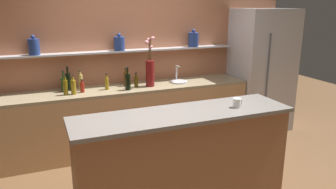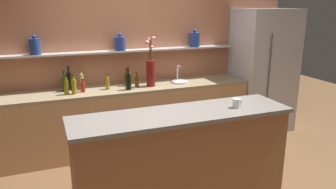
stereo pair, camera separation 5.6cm
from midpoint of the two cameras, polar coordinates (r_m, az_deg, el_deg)
ground_plane at (r=4.00m, az=-0.05°, el=-15.58°), size 12.00×12.00×0.00m
back_wall_unit at (r=5.00m, az=-6.98°, el=6.62°), size 5.20×0.28×2.60m
back_counter_unit at (r=4.83m, az=-7.39°, el=-4.04°), size 3.63×0.62×0.92m
island_counter at (r=3.47m, az=2.15°, el=-11.09°), size 2.26×0.61×1.02m
refrigerator at (r=5.66m, az=15.70°, el=4.04°), size 0.93×0.73×2.00m
flower_vase at (r=4.69m, az=-3.51°, el=4.19°), size 0.14×0.18×0.71m
sink_fixture at (r=4.96m, az=1.56°, el=2.45°), size 0.26×0.26×0.25m
bottle_oil_0 at (r=4.46m, az=-16.50°, el=1.31°), size 0.07×0.07×0.26m
bottle_wine_1 at (r=4.53m, az=-7.34°, el=2.27°), size 0.07×0.07×0.32m
bottle_spirit_2 at (r=4.75m, az=-7.66°, el=2.79°), size 0.06×0.06×0.27m
bottle_oil_3 at (r=4.60m, az=-10.96°, el=1.96°), size 0.05×0.05×0.23m
bottle_wine_4 at (r=4.63m, az=-18.00°, el=1.72°), size 0.07×0.07×0.29m
bottle_oil_5 at (r=4.45m, az=-17.76°, el=1.24°), size 0.06×0.06×0.26m
bottle_oil_6 at (r=4.69m, az=-5.91°, el=2.31°), size 0.06×0.06×0.21m
bottle_spirit_7 at (r=4.65m, az=-15.31°, el=2.17°), size 0.06×0.06×0.28m
bottle_wine_8 at (r=4.68m, az=-17.30°, el=2.21°), size 0.07×0.07×0.33m
bottle_sauce_9 at (r=4.53m, az=-15.06°, el=1.27°), size 0.06×0.06×0.18m
bottle_spirit_10 at (r=4.84m, az=-7.40°, el=2.84°), size 0.07×0.07×0.23m
coffee_mug at (r=3.49m, az=11.47°, el=-1.44°), size 0.10×0.08×0.10m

